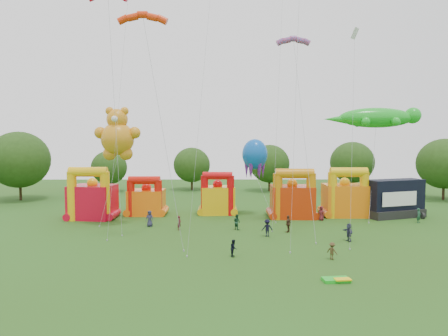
{
  "coord_description": "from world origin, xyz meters",
  "views": [
    {
      "loc": [
        -1.93,
        -26.75,
        10.54
      ],
      "look_at": [
        -1.67,
        18.0,
        7.41
      ],
      "focal_mm": 32.0,
      "sensor_mm": 36.0,
      "label": 1
    }
  ],
  "objects_px": {
    "teddy_bear_kite": "(117,142)",
    "gecko_kite": "(373,159)",
    "bouncy_castle_0": "(92,199)",
    "octopus_kite": "(260,179)",
    "spectator_4": "(288,224)",
    "spectator_0": "(150,219)",
    "bouncy_castle_2": "(218,198)",
    "stage_trailer": "(395,199)"
  },
  "relations": [
    {
      "from": "bouncy_castle_0",
      "to": "teddy_bear_kite",
      "type": "xyz_separation_m",
      "value": [
        4.67,
        -4.67,
        7.64
      ]
    },
    {
      "from": "teddy_bear_kite",
      "to": "gecko_kite",
      "type": "height_order",
      "value": "gecko_kite"
    },
    {
      "from": "octopus_kite",
      "to": "spectator_0",
      "type": "height_order",
      "value": "octopus_kite"
    },
    {
      "from": "teddy_bear_kite",
      "to": "spectator_4",
      "type": "relative_size",
      "value": 7.41
    },
    {
      "from": "stage_trailer",
      "to": "octopus_kite",
      "type": "height_order",
      "value": "octopus_kite"
    },
    {
      "from": "spectator_0",
      "to": "spectator_4",
      "type": "xyz_separation_m",
      "value": [
        16.42,
        -3.17,
        0.01
      ]
    },
    {
      "from": "gecko_kite",
      "to": "spectator_4",
      "type": "relative_size",
      "value": 7.83
    },
    {
      "from": "bouncy_castle_0",
      "to": "stage_trailer",
      "type": "xyz_separation_m",
      "value": [
        41.14,
        0.99,
        -0.16
      ]
    },
    {
      "from": "gecko_kite",
      "to": "spectator_0",
      "type": "distance_m",
      "value": 31.73
    },
    {
      "from": "bouncy_castle_2",
      "to": "spectator_4",
      "type": "bearing_deg",
      "value": -54.43
    },
    {
      "from": "bouncy_castle_0",
      "to": "octopus_kite",
      "type": "distance_m",
      "value": 22.85
    },
    {
      "from": "gecko_kite",
      "to": "spectator_0",
      "type": "bearing_deg",
      "value": -166.13
    },
    {
      "from": "bouncy_castle_0",
      "to": "teddy_bear_kite",
      "type": "distance_m",
      "value": 10.1
    },
    {
      "from": "teddy_bear_kite",
      "to": "octopus_kite",
      "type": "distance_m",
      "value": 19.59
    },
    {
      "from": "teddy_bear_kite",
      "to": "spectator_4",
      "type": "bearing_deg",
      "value": -9.59
    },
    {
      "from": "bouncy_castle_2",
      "to": "gecko_kite",
      "type": "height_order",
      "value": "gecko_kite"
    },
    {
      "from": "bouncy_castle_2",
      "to": "spectator_0",
      "type": "xyz_separation_m",
      "value": [
        -8.22,
        -8.3,
        -1.36
      ]
    },
    {
      "from": "bouncy_castle_2",
      "to": "gecko_kite",
      "type": "bearing_deg",
      "value": -2.3
    },
    {
      "from": "octopus_kite",
      "to": "spectator_4",
      "type": "distance_m",
      "value": 10.36
    },
    {
      "from": "gecko_kite",
      "to": "stage_trailer",
      "type": "bearing_deg",
      "value": -30.78
    },
    {
      "from": "gecko_kite",
      "to": "spectator_4",
      "type": "xyz_separation_m",
      "value": [
        -13.62,
        -10.59,
        -6.99
      ]
    },
    {
      "from": "teddy_bear_kite",
      "to": "bouncy_castle_0",
      "type": "bearing_deg",
      "value": 134.95
    },
    {
      "from": "spectator_0",
      "to": "octopus_kite",
      "type": "bearing_deg",
      "value": 29.1
    },
    {
      "from": "teddy_bear_kite",
      "to": "spectator_0",
      "type": "height_order",
      "value": "teddy_bear_kite"
    },
    {
      "from": "bouncy_castle_2",
      "to": "spectator_0",
      "type": "distance_m",
      "value": 11.76
    },
    {
      "from": "bouncy_castle_2",
      "to": "teddy_bear_kite",
      "type": "bearing_deg",
      "value": -146.54
    },
    {
      "from": "bouncy_castle_0",
      "to": "octopus_kite",
      "type": "xyz_separation_m",
      "value": [
        22.68,
        1.06,
        2.53
      ]
    },
    {
      "from": "bouncy_castle_0",
      "to": "bouncy_castle_2",
      "type": "xyz_separation_m",
      "value": [
        16.81,
        3.36,
        -0.33
      ]
    },
    {
      "from": "stage_trailer",
      "to": "octopus_kite",
      "type": "bearing_deg",
      "value": 179.78
    },
    {
      "from": "stage_trailer",
      "to": "spectator_4",
      "type": "height_order",
      "value": "stage_trailer"
    },
    {
      "from": "bouncy_castle_2",
      "to": "spectator_4",
      "type": "relative_size",
      "value": 3.11
    },
    {
      "from": "spectator_0",
      "to": "spectator_4",
      "type": "distance_m",
      "value": 16.73
    },
    {
      "from": "stage_trailer",
      "to": "teddy_bear_kite",
      "type": "xyz_separation_m",
      "value": [
        -36.48,
        -5.66,
        7.81
      ]
    },
    {
      "from": "bouncy_castle_2",
      "to": "octopus_kite",
      "type": "xyz_separation_m",
      "value": [
        5.87,
        -2.3,
        2.85
      ]
    },
    {
      "from": "stage_trailer",
      "to": "teddy_bear_kite",
      "type": "distance_m",
      "value": 37.73
    },
    {
      "from": "stage_trailer",
      "to": "spectator_0",
      "type": "relative_size",
      "value": 4.41
    },
    {
      "from": "bouncy_castle_0",
      "to": "gecko_kite",
      "type": "distance_m",
      "value": 39.08
    },
    {
      "from": "stage_trailer",
      "to": "octopus_kite",
      "type": "xyz_separation_m",
      "value": [
        -18.46,
        0.07,
        2.69
      ]
    },
    {
      "from": "bouncy_castle_2",
      "to": "bouncy_castle_0",
      "type": "bearing_deg",
      "value": -168.71
    },
    {
      "from": "bouncy_castle_2",
      "to": "spectator_4",
      "type": "distance_m",
      "value": 14.17
    },
    {
      "from": "bouncy_castle_0",
      "to": "teddy_bear_kite",
      "type": "relative_size",
      "value": 0.48
    },
    {
      "from": "bouncy_castle_2",
      "to": "stage_trailer",
      "type": "height_order",
      "value": "bouncy_castle_2"
    }
  ]
}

